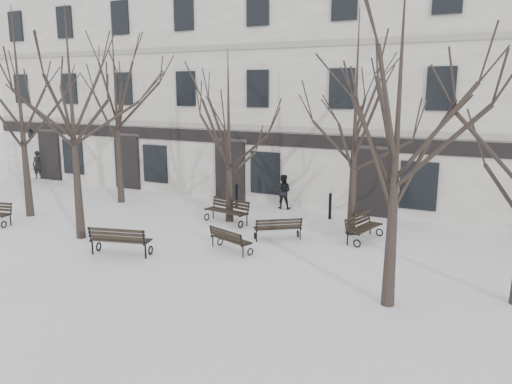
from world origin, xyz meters
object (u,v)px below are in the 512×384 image
Objects in this scene: bench_2 at (230,239)px; bench_5 at (363,227)px; tree_1 at (71,97)px; tree_2 at (399,108)px; bench_4 at (278,228)px; bench_3 at (228,210)px; lamp_post at (27,152)px; bench_1 at (120,240)px; tree_0 at (18,88)px.

bench_5 is at bearing -118.89° from bench_2.
bench_5 is at bearing 25.37° from tree_1.
tree_2 is 4.63× the size of bench_2.
bench_4 is at bearing 128.56° from bench_5.
bench_2 is 3.71m from bench_3.
lamp_post is at bearing 95.55° from bench_5.
tree_1 is 4.79× the size of bench_4.
bench_3 is 1.05× the size of bench_5.
bench_5 is (5.57, 0.14, -0.02)m from bench_3.
bench_3 is at bearing 48.76° from tree_1.
tree_2 reaches higher than bench_5.
lamp_post is (-13.73, 7.59, 1.29)m from bench_1.
tree_0 is 11.31m from bench_2.
lamp_post reaches higher than bench_5.
tree_1 is 11.40m from tree_2.
bench_5 is (9.31, 4.42, -4.60)m from tree_1.
bench_1 is 15.74m from lamp_post.
tree_0 reaches higher than bench_3.
bench_2 is (5.69, 1.11, -4.67)m from tree_1.
tree_1 reaches higher than lamp_post.
tree_2 is at bearing -146.16° from bench_5.
tree_0 is 2.73× the size of lamp_post.
bench_1 is 8.49m from bench_5.
bench_2 is 2.14m from bench_4.
bench_2 is 0.84× the size of bench_3.
bench_1 is 1.22× the size of bench_4.
tree_0 is at bearing -38.90° from lamp_post.
bench_3 is at bearing 19.32° from tree_0.
tree_2 is 23.84m from lamp_post.
bench_1 is 0.66× the size of lamp_post.
bench_3 is (3.75, 4.28, -4.58)m from tree_1.
bench_4 is (6.58, 3.05, -4.64)m from tree_1.
bench_3 reaches higher than bench_2.
bench_2 is at bearing -161.90° from bench_1.
tree_0 is at bearing 17.12° from bench_2.
tree_2 reaches higher than lamp_post.
tree_1 is 11.29m from bench_5.
bench_3 is at bearing 103.45° from bench_5.
bench_3 is 1.19× the size of bench_4.
bench_5 is at bearing 111.84° from tree_2.
tree_0 is 15.98m from tree_2.
bench_4 is (0.89, 1.94, 0.02)m from bench_2.
tree_0 is at bearing 162.58° from tree_1.
tree_1 is 4.02× the size of bench_3.
lamp_post is at bearing -44.14° from bench_1.
bench_2 is 0.88× the size of bench_5.
bench_1 is 5.53m from bench_4.
tree_1 reaches higher than bench_4.
bench_5 is (3.63, 3.31, 0.06)m from bench_2.
bench_2 is (-5.69, 1.84, -4.50)m from tree_2.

